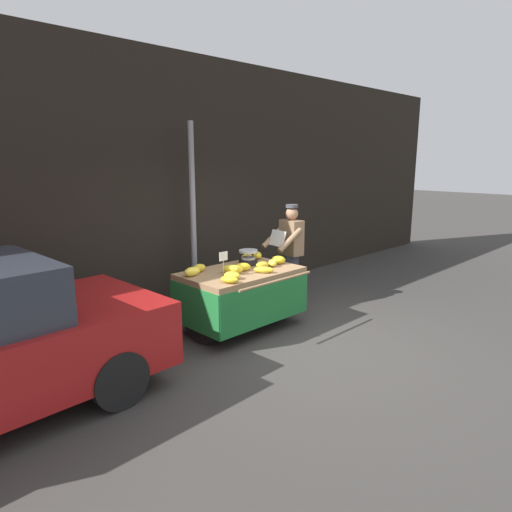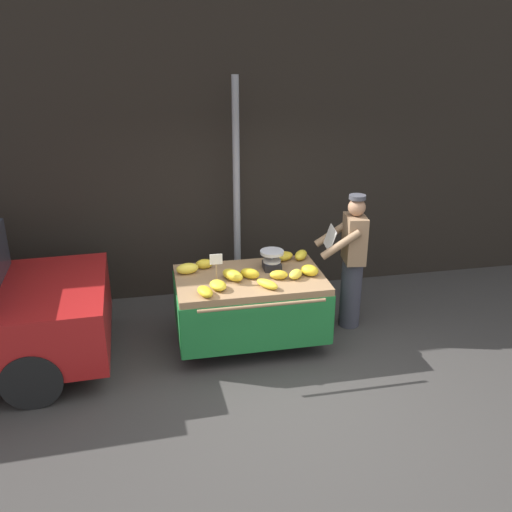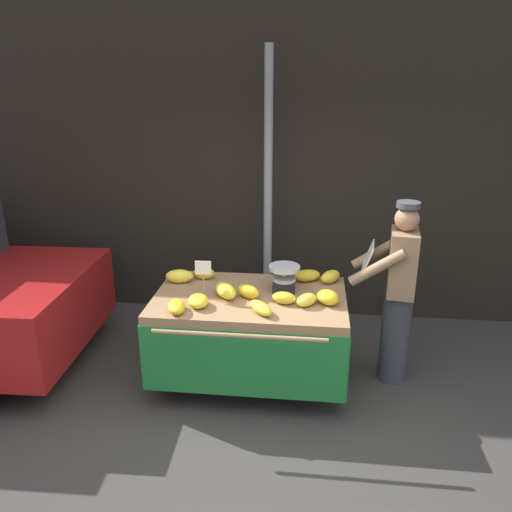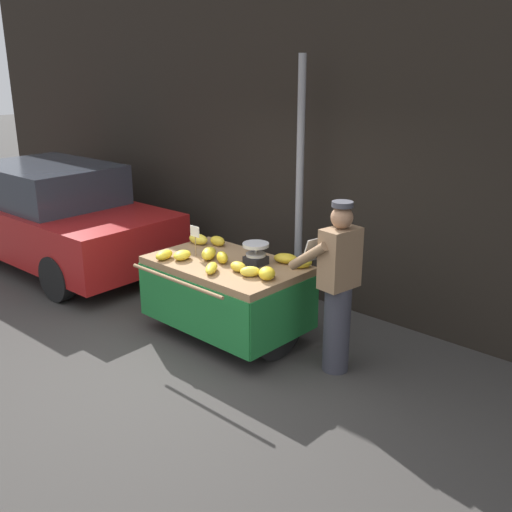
{
  "view_description": "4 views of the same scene",
  "coord_description": "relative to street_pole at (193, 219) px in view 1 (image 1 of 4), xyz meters",
  "views": [
    {
      "loc": [
        -4.46,
        -3.55,
        2.45
      ],
      "look_at": [
        0.08,
        1.08,
        1.04
      ],
      "focal_mm": 31.65,
      "sensor_mm": 36.0,
      "label": 1
    },
    {
      "loc": [
        -1.28,
        -4.55,
        3.43
      ],
      "look_at": [
        -0.14,
        1.12,
        1.11
      ],
      "focal_mm": 38.37,
      "sensor_mm": 36.0,
      "label": 2
    },
    {
      "loc": [
        0.29,
        -2.98,
        2.71
      ],
      "look_at": [
        -0.16,
        1.05,
        1.26
      ],
      "focal_mm": 35.43,
      "sensor_mm": 36.0,
      "label": 3
    },
    {
      "loc": [
        4.09,
        -3.09,
        2.93
      ],
      "look_at": [
        0.24,
        1.06,
        1.05
      ],
      "focal_mm": 41.36,
      "sensor_mm": 36.0,
      "label": 4
    }
  ],
  "objects": [
    {
      "name": "weighing_scale",
      "position": [
        0.24,
        -1.02,
        -0.51
      ],
      "size": [
        0.28,
        0.28,
        0.24
      ],
      "color": "black",
      "rests_on": "banana_cart"
    },
    {
      "name": "banana_bunch_10",
      "position": [
        -0.06,
        -1.22,
        -0.57
      ],
      "size": [
        0.25,
        0.22,
        0.12
      ],
      "primitive_type": "ellipsoid",
      "rotation": [
        0.0,
        0.0,
        0.99
      ],
      "color": "gold",
      "rests_on": "banana_cart"
    },
    {
      "name": "price_sign",
      "position": [
        -0.44,
        -1.26,
        -0.38
      ],
      "size": [
        0.14,
        0.01,
        0.34
      ],
      "color": "#997A51",
      "rests_on": "banana_cart"
    },
    {
      "name": "banana_bunch_11",
      "position": [
        0.45,
        -1.33,
        -0.58
      ],
      "size": [
        0.23,
        0.24,
        0.1
      ],
      "primitive_type": "ellipsoid",
      "rotation": [
        0.0,
        0.0,
        2.42
      ],
      "color": "yellow",
      "rests_on": "banana_cart"
    },
    {
      "name": "banana_bunch_8",
      "position": [
        -0.45,
        -1.44,
        -0.58
      ],
      "size": [
        0.23,
        0.27,
        0.1
      ],
      "primitive_type": "ellipsoid",
      "rotation": [
        0.0,
        0.0,
        0.3
      ],
      "color": "yellow",
      "rests_on": "banana_cart"
    },
    {
      "name": "banana_bunch_7",
      "position": [
        0.45,
        -0.77,
        -0.58
      ],
      "size": [
        0.31,
        0.26,
        0.1
      ],
      "primitive_type": "ellipsoid",
      "rotation": [
        0.0,
        0.0,
        1.99
      ],
      "color": "gold",
      "rests_on": "banana_cart"
    },
    {
      "name": "ground_plane",
      "position": [
        0.17,
        -2.26,
        -1.51
      ],
      "size": [
        60.0,
        60.0,
        0.0
      ],
      "primitive_type": "plane",
      "color": "#383533"
    },
    {
      "name": "banana_bunch_9",
      "position": [
        0.26,
        -1.3,
        -0.58
      ],
      "size": [
        0.23,
        0.18,
        0.1
      ],
      "primitive_type": "ellipsoid",
      "rotation": [
        0.0,
        0.0,
        1.35
      ],
      "color": "gold",
      "rests_on": "banana_cart"
    },
    {
      "name": "banana_bunch_1",
      "position": [
        -0.74,
        -0.95,
        -0.57
      ],
      "size": [
        0.27,
        0.17,
        0.13
      ],
      "primitive_type": "ellipsoid",
      "rotation": [
        0.0,
        0.0,
        1.67
      ],
      "color": "yellow",
      "rests_on": "banana_cart"
    },
    {
      "name": "banana_cart",
      "position": [
        -0.05,
        -1.17,
        -0.86
      ],
      "size": [
        1.72,
        1.26,
        0.88
      ],
      "color": "#93704C",
      "rests_on": "ground"
    },
    {
      "name": "banana_bunch_6",
      "position": [
        0.67,
        -0.78,
        -0.57
      ],
      "size": [
        0.25,
        0.28,
        0.11
      ],
      "primitive_type": "ellipsoid",
      "rotation": [
        0.0,
        0.0,
        2.53
      ],
      "color": "yellow",
      "rests_on": "banana_cart"
    },
    {
      "name": "banana_bunch_2",
      "position": [
        0.08,
        -1.51,
        -0.58
      ],
      "size": [
        0.26,
        0.3,
        0.09
      ],
      "primitive_type": "ellipsoid",
      "rotation": [
        0.0,
        0.0,
        0.64
      ],
      "color": "yellow",
      "rests_on": "banana_cart"
    },
    {
      "name": "banana_bunch_3",
      "position": [
        -0.26,
        -1.23,
        -0.57
      ],
      "size": [
        0.29,
        0.32,
        0.12
      ],
      "primitive_type": "ellipsoid",
      "rotation": [
        0.0,
        0.0,
        0.6
      ],
      "color": "yellow",
      "rests_on": "banana_cart"
    },
    {
      "name": "banana_bunch_4",
      "position": [
        0.63,
        -1.27,
        -0.57
      ],
      "size": [
        0.27,
        0.27,
        0.12
      ],
      "primitive_type": "ellipsoid",
      "rotation": [
        0.0,
        0.0,
        0.72
      ],
      "color": "gold",
      "rests_on": "banana_cart"
    },
    {
      "name": "street_pole",
      "position": [
        0.0,
        0.0,
        0.0
      ],
      "size": [
        0.09,
        0.09,
        3.01
      ],
      "primitive_type": "cylinder",
      "color": "gray",
      "rests_on": "ground"
    },
    {
      "name": "back_wall",
      "position": [
        0.17,
        0.49,
        0.54
      ],
      "size": [
        16.0,
        0.24,
        4.1
      ],
      "primitive_type": "cube",
      "color": "black",
      "rests_on": "ground"
    },
    {
      "name": "banana_bunch_5",
      "position": [
        -0.61,
        -1.57,
        -0.58
      ],
      "size": [
        0.21,
        0.28,
        0.09
      ],
      "primitive_type": "ellipsoid",
      "rotation": [
        0.0,
        0.0,
        0.31
      ],
      "color": "gold",
      "rests_on": "banana_cart"
    },
    {
      "name": "banana_bunch_0",
      "position": [
        -0.54,
        -0.84,
        -0.57
      ],
      "size": [
        0.21,
        0.13,
        0.12
      ],
      "primitive_type": "ellipsoid",
      "rotation": [
        0.0,
        0.0,
        1.59
      ],
      "color": "gold",
      "rests_on": "banana_cart"
    },
    {
      "name": "vendor_person",
      "position": [
        1.26,
        -0.97,
        -0.63
      ],
      "size": [
        0.62,
        0.57,
        1.71
      ],
      "color": "#383842",
      "rests_on": "ground"
    }
  ]
}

